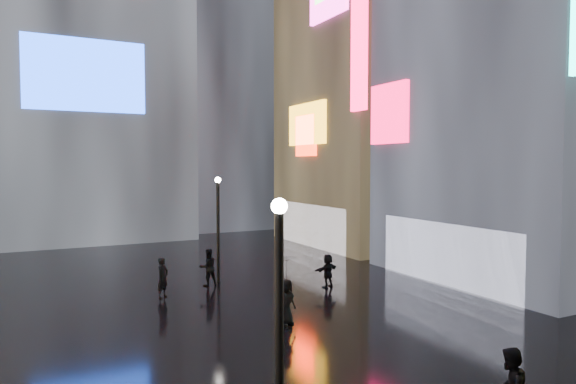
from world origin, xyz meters
TOP-DOWN VIEW (x-y plane):
  - ground at (0.00, 20.00)m, footprint 140.00×140.00m
  - building_right_far at (15.98, 30.00)m, footprint 10.28×12.00m
  - tower_flank_right at (9.00, 46.00)m, footprint 12.00×12.00m
  - lamp_near at (-2.76, 6.94)m, footprint 0.30×0.30m
  - lamp_far at (1.56, 22.61)m, footprint 0.30×0.30m
  - pedestrian_4 at (1.46, 15.03)m, footprint 0.95×0.78m
  - pedestrian_5 at (5.81, 19.21)m, footprint 1.53×0.88m
  - pedestrian_6 at (-1.61, 20.86)m, footprint 0.76×0.73m
  - pedestrian_7 at (0.85, 22.08)m, footprint 0.90×0.72m
  - umbrella_2 at (1.46, 15.03)m, footprint 1.34×1.35m

SIDE VIEW (x-z plane):
  - ground at x=0.00m, z-range 0.00..0.00m
  - pedestrian_5 at x=5.81m, z-range 0.00..1.57m
  - pedestrian_4 at x=1.46m, z-range 0.00..1.66m
  - pedestrian_6 at x=-1.61m, z-range 0.00..1.75m
  - pedestrian_7 at x=0.85m, z-range 0.00..1.78m
  - umbrella_2 at x=1.46m, z-range 1.66..2.53m
  - lamp_near at x=-2.76m, z-range 0.34..5.54m
  - lamp_far at x=1.56m, z-range 0.34..5.54m
  - building_right_far at x=15.98m, z-range -0.02..27.98m
  - tower_flank_right at x=9.00m, z-range 0.00..34.00m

